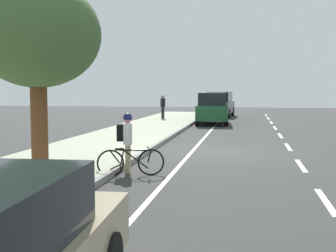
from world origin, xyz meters
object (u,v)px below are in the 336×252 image
object	(u,v)px
parked_suv_grey_nearest	(220,104)
bicycle_at_curb	(131,162)
street_tree_near_cyclist	(37,36)
pedestrian_on_phone	(163,105)
parked_suv_green_second	(212,108)
cyclist_with_backpack	(127,137)

from	to	relation	value
parked_suv_grey_nearest	bicycle_at_curb	world-z (taller)	parked_suv_grey_nearest
street_tree_near_cyclist	parked_suv_grey_nearest	bearing A→B (deg)	-95.03
street_tree_near_cyclist	pedestrian_on_phone	bearing A→B (deg)	-86.51
parked_suv_grey_nearest	parked_suv_green_second	size ratio (longest dim) A/B	1.00
bicycle_at_curb	parked_suv_green_second	bearing A→B (deg)	-92.40
parked_suv_green_second	street_tree_near_cyclist	distance (m)	19.32
cyclist_with_backpack	pedestrian_on_phone	bearing A→B (deg)	-82.03
pedestrian_on_phone	parked_suv_grey_nearest	bearing A→B (deg)	-124.39
parked_suv_green_second	bicycle_at_curb	distance (m)	17.25
pedestrian_on_phone	cyclist_with_backpack	bearing A→B (deg)	97.97
bicycle_at_curb	cyclist_with_backpack	bearing A→B (deg)	-62.95
parked_suv_grey_nearest	bicycle_at_curb	size ratio (longest dim) A/B	2.90
cyclist_with_backpack	pedestrian_on_phone	xyz separation A→B (m)	(2.65, -18.91, 0.13)
parked_suv_grey_nearest	pedestrian_on_phone	xyz separation A→B (m)	(3.62, 5.29, 0.07)
parked_suv_green_second	cyclist_with_backpack	bearing A→B (deg)	86.76
bicycle_at_curb	pedestrian_on_phone	world-z (taller)	pedestrian_on_phone
cyclist_with_backpack	pedestrian_on_phone	size ratio (longest dim) A/B	0.97
cyclist_with_backpack	pedestrian_on_phone	world-z (taller)	pedestrian_on_phone
street_tree_near_cyclist	pedestrian_on_phone	distance (m)	21.34
parked_suv_grey_nearest	bicycle_at_curb	distance (m)	24.67
parked_suv_green_second	cyclist_with_backpack	xyz separation A→B (m)	(0.95, 16.77, -0.06)
street_tree_near_cyclist	pedestrian_on_phone	world-z (taller)	street_tree_near_cyclist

